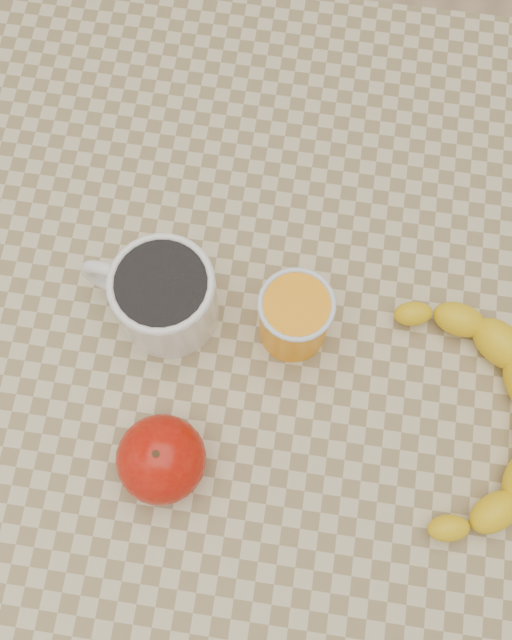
# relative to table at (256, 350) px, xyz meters

# --- Properties ---
(ground) EXTENTS (3.00, 3.00, 0.00)m
(ground) POSITION_rel_table_xyz_m (0.00, 0.00, -0.66)
(ground) COLOR tan
(ground) RESTS_ON ground
(table) EXTENTS (0.80, 0.80, 0.75)m
(table) POSITION_rel_table_xyz_m (0.00, 0.00, 0.00)
(table) COLOR #C4B48A
(table) RESTS_ON ground
(coffee_mug) EXTENTS (0.14, 0.11, 0.08)m
(coffee_mug) POSITION_rel_table_xyz_m (-0.09, 0.00, 0.13)
(coffee_mug) COLOR white
(coffee_mug) RESTS_ON table
(orange_juice_glass) EXTENTS (0.07, 0.07, 0.08)m
(orange_juice_glass) POSITION_rel_table_xyz_m (0.04, 0.00, 0.13)
(orange_juice_glass) COLOR orange
(orange_juice_glass) RESTS_ON table
(apple) EXTENTS (0.09, 0.09, 0.07)m
(apple) POSITION_rel_table_xyz_m (-0.06, -0.14, 0.12)
(apple) COLOR #A00A05
(apple) RESTS_ON table
(banana) EXTENTS (0.21, 0.28, 0.04)m
(banana) POSITION_rel_table_xyz_m (0.21, -0.06, 0.11)
(banana) COLOR yellow
(banana) RESTS_ON table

